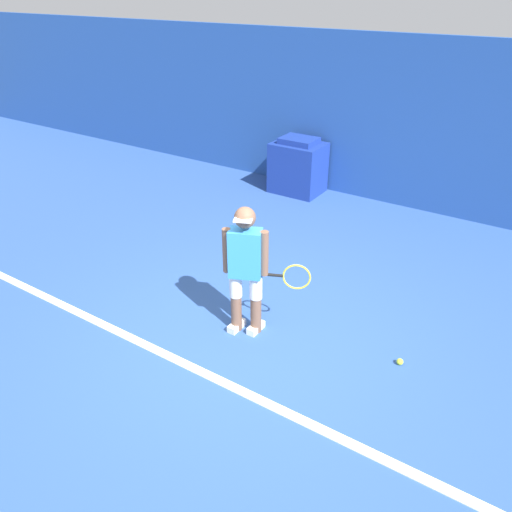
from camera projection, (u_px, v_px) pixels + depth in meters
name	position (u px, v px, depth m)	size (l,w,h in m)	color
ground_plane	(244.00, 345.00, 5.38)	(24.00, 24.00, 0.00)	#2D5193
back_wall	(405.00, 125.00, 8.16)	(24.00, 0.10, 2.76)	#234C99
court_baseline	(210.00, 376.00, 4.95)	(21.60, 0.10, 0.01)	white
tennis_player	(247.00, 267.00, 5.22)	(0.86, 0.47, 1.50)	brown
tennis_ball	(400.00, 362.00, 5.10)	(0.07, 0.07, 0.07)	#D1E533
covered_chair	(298.00, 166.00, 9.09)	(0.90, 0.70, 1.01)	navy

